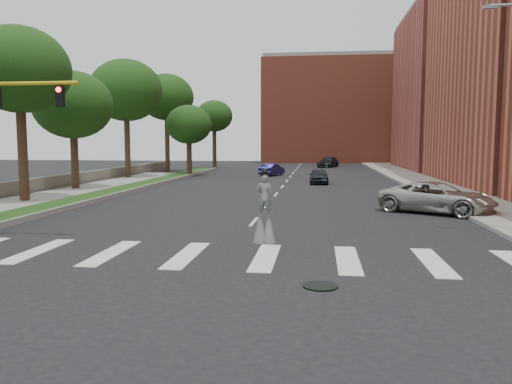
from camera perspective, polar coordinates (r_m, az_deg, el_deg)
name	(u,v)px	position (r m, az deg, el deg)	size (l,w,h in m)	color
ground_plane	(220,264)	(15.19, -4.18, -8.20)	(160.00, 160.00, 0.00)	black
grass_median	(118,191)	(37.51, -15.49, 0.15)	(2.00, 60.00, 0.25)	#183C11
median_curb	(132,191)	(37.12, -13.99, 0.15)	(0.20, 60.00, 0.28)	gray
sidewalk_right	(444,189)	(40.76, 20.72, 0.37)	(5.00, 90.00, 0.18)	gray
stone_wall	(60,182)	(41.65, -21.44, 1.08)	(0.50, 56.00, 1.10)	#615C53
manhole	(320,286)	(12.97, 7.35, -10.59)	(0.90, 0.90, 0.04)	black
building_far	(468,93)	(71.34, 23.03, 10.41)	(16.00, 22.00, 20.00)	#B24C41
building_backdrop	(336,112)	(92.66, 9.16, 9.00)	(26.00, 14.00, 18.00)	#B14B37
stilt_performer	(264,215)	(18.09, 0.98, -2.66)	(0.84, 0.53, 2.70)	#382216
suv_crossing	(437,198)	(27.26, 20.00, -0.61)	(2.66, 5.76, 1.60)	#ABA9A2
car_near	(319,176)	(44.03, 7.19, 1.83)	(1.58, 3.94, 1.34)	black
car_mid	(272,170)	(53.99, 1.82, 2.57)	(1.38, 3.96, 1.30)	#17164F
car_far	(328,162)	(72.54, 8.24, 3.39)	(2.01, 4.94, 1.43)	black
tree_2	(19,70)	(32.96, -25.47, 12.43)	(5.93, 5.93, 10.37)	#382216
tree_3	(73,105)	(39.97, -20.22, 9.28)	(5.89, 5.89, 8.89)	#382216
tree_4	(126,91)	(51.23, -14.64, 11.14)	(7.06, 7.06, 11.66)	#382216
tree_5	(166,98)	(61.55, -10.20, 10.58)	(6.50, 6.50, 11.73)	#382216
tree_6	(189,125)	(53.93, -7.69, 7.61)	(4.87, 4.87, 7.56)	#382216
tree_7	(214,116)	(69.36, -4.80, 8.60)	(5.06, 5.06, 9.33)	#382216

